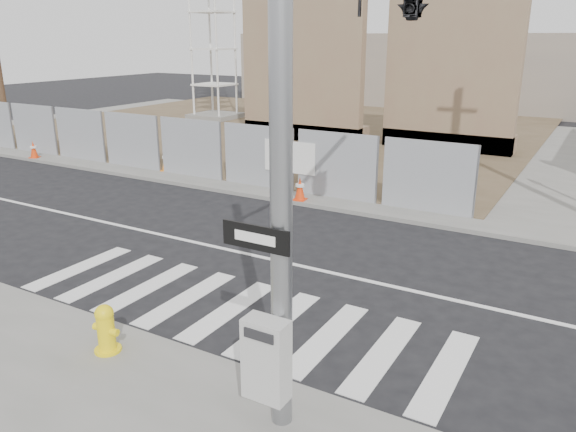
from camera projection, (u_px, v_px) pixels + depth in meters
The scene contains 11 objects.
ground at pixel (295, 265), 12.41m from camera, with size 100.00×100.00×0.00m, color black.
sidewalk_far at pixel (456, 153), 23.93m from camera, with size 50.00×20.00×0.12m, color slate.
signal_pole at pixel (378, 40), 8.07m from camera, with size 0.96×5.87×7.00m.
chain_link_fence at pixel (128, 140), 20.96m from camera, with size 24.60×0.04×2.00m, color gray.
concrete_wall_left at pixel (302, 69), 25.49m from camera, with size 6.00×1.30×8.00m.
concrete_wall_right at pixel (452, 73), 23.22m from camera, with size 5.50×1.30×8.00m.
fire_hydrant at pixel (106, 328), 8.69m from camera, with size 0.50×0.48×0.79m.
traffic_cone_a at pixel (34, 150), 22.68m from camera, with size 0.46×0.46×0.68m.
traffic_cone_b at pixel (166, 160), 20.52m from camera, with size 0.53×0.53×0.77m.
traffic_cone_c at pixel (238, 171), 19.05m from camera, with size 0.40×0.40×0.67m.
traffic_cone_d at pixel (300, 189), 16.80m from camera, with size 0.41×0.41×0.71m.
Camera 1 is at (5.61, -10.02, 4.83)m, focal length 35.00 mm.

